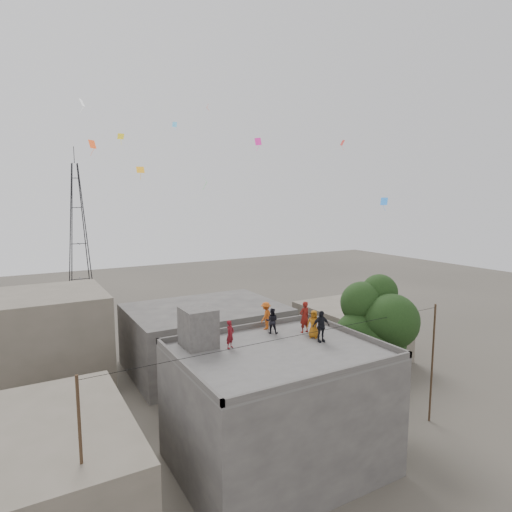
{
  "coord_description": "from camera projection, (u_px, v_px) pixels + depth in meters",
  "views": [
    {
      "loc": [
        -11.15,
        -17.26,
        13.59
      ],
      "look_at": [
        0.34,
        2.82,
        10.53
      ],
      "focal_mm": 30.0,
      "sensor_mm": 36.0,
      "label": 1
    }
  ],
  "objects": [
    {
      "name": "person_orange_child",
      "position": [
        314.0,
        324.0,
        23.25
      ],
      "size": [
        0.86,
        0.88,
        1.53
      ],
      "primitive_type": "imported",
      "rotation": [
        0.0,
        0.0,
        -0.83
      ],
      "color": "#A15C12",
      "rests_on": "main_building"
    },
    {
      "name": "person_dark_adult",
      "position": [
        321.0,
        326.0,
        22.57
      ],
      "size": [
        1.05,
        0.59,
        1.69
      ],
      "primitive_type": "imported",
      "rotation": [
        0.0,
        0.0,
        -0.19
      ],
      "color": "black",
      "rests_on": "main_building"
    },
    {
      "name": "stair_head_box",
      "position": [
        198.0,
        327.0,
        21.86
      ],
      "size": [
        1.6,
        1.8,
        2.0
      ],
      "primitive_type": "cube",
      "color": "#444240",
      "rests_on": "main_building"
    },
    {
      "name": "ground",
      "position": [
        277.0,
        464.0,
        22.13
      ],
      "size": [
        140.0,
        140.0,
        0.0
      ],
      "primitive_type": "plane",
      "color": "#3F3B33",
      "rests_on": "ground"
    },
    {
      "name": "neighbor_west",
      "position": [
        35.0,
        474.0,
        18.17
      ],
      "size": [
        8.0,
        10.0,
        4.0
      ],
      "primitive_type": "cube",
      "color": "#625B4D",
      "rests_on": "ground"
    },
    {
      "name": "neighbor_north",
      "position": [
        206.0,
        337.0,
        34.83
      ],
      "size": [
        12.0,
        9.0,
        5.0
      ],
      "primitive_type": "cube",
      "color": "#444240",
      "rests_on": "ground"
    },
    {
      "name": "parapet",
      "position": [
        278.0,
        348.0,
        21.31
      ],
      "size": [
        10.0,
        8.0,
        0.3
      ],
      "color": "#444240",
      "rests_on": "main_building"
    },
    {
      "name": "transmission_tower",
      "position": [
        78.0,
        236.0,
        53.39
      ],
      "size": [
        2.97,
        2.97,
        20.01
      ],
      "color": "black",
      "rests_on": "ground"
    },
    {
      "name": "main_building",
      "position": [
        278.0,
        408.0,
        21.73
      ],
      "size": [
        10.0,
        8.0,
        6.1
      ],
      "color": "#444240",
      "rests_on": "ground"
    },
    {
      "name": "neighbor_northwest",
      "position": [
        39.0,
        342.0,
        30.52
      ],
      "size": [
        9.0,
        8.0,
        7.0
      ],
      "primitive_type": "cube",
      "color": "#625B4D",
      "rests_on": "ground"
    },
    {
      "name": "tree",
      "position": [
        377.0,
        326.0,
        25.47
      ],
      "size": [
        4.9,
        4.6,
        9.1
      ],
      "color": "black",
      "rests_on": "ground"
    },
    {
      "name": "neighbor_east",
      "position": [
        351.0,
        331.0,
        37.34
      ],
      "size": [
        7.0,
        8.0,
        4.4
      ],
      "primitive_type": "cube",
      "color": "#625B4D",
      "rests_on": "ground"
    },
    {
      "name": "kites",
      "position": [
        197.0,
        136.0,
        26.8
      ],
      "size": [
        23.89,
        16.32,
        8.99
      ],
      "color": "#FE521A",
      "rests_on": "ground"
    },
    {
      "name": "person_orange_adult",
      "position": [
        266.0,
        316.0,
        24.8
      ],
      "size": [
        1.19,
        1.09,
        1.6
      ],
      "primitive_type": "imported",
      "rotation": [
        0.0,
        0.0,
        -2.52
      ],
      "color": "#C45316",
      "rests_on": "main_building"
    },
    {
      "name": "person_red_adult",
      "position": [
        304.0,
        317.0,
        24.15
      ],
      "size": [
        0.69,
        0.48,
        1.79
      ],
      "primitive_type": "imported",
      "rotation": [
        0.0,
        0.0,
        3.22
      ],
      "color": "maroon",
      "rests_on": "main_building"
    },
    {
      "name": "utility_line",
      "position": [
        300.0,
        402.0,
        20.8
      ],
      "size": [
        20.12,
        0.62,
        7.4
      ],
      "color": "black",
      "rests_on": "ground"
    },
    {
      "name": "person_dark_child",
      "position": [
        272.0,
        321.0,
        24.02
      ],
      "size": [
        0.89,
        0.86,
        1.44
      ],
      "primitive_type": "imported",
      "rotation": [
        0.0,
        0.0,
        2.51
      ],
      "color": "black",
      "rests_on": "main_building"
    },
    {
      "name": "person_red_child",
      "position": [
        230.0,
        334.0,
        21.62
      ],
      "size": [
        0.63,
        0.57,
        1.44
      ],
      "primitive_type": "imported",
      "rotation": [
        0.0,
        0.0,
        0.54
      ],
      "color": "maroon",
      "rests_on": "main_building"
    }
  ]
}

